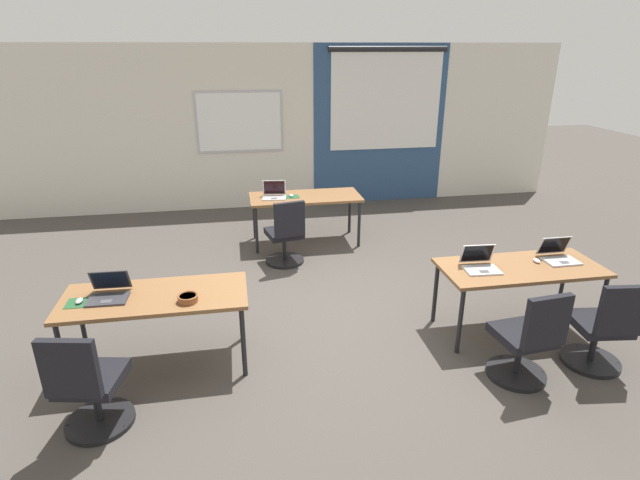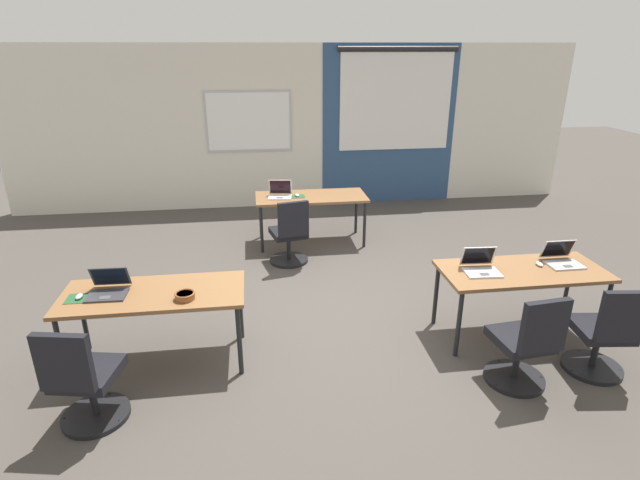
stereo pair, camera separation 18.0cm
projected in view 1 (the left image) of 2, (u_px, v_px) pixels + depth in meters
The scene contains 19 objects.
ground_plane at pixel (335, 315), 5.45m from camera, with size 24.00×24.00×0.00m.
back_wall_assembly at pixel (291, 127), 8.78m from camera, with size 10.00×0.27×2.80m.
desk_near_left at pixel (156, 301), 4.37m from camera, with size 1.60×0.70×0.72m.
desk_near_right at pixel (520, 272), 4.94m from camera, with size 1.60×0.70×0.72m.
desk_far_center at pixel (305, 200), 7.22m from camera, with size 1.60×0.70×0.72m.
laptop_far_left at pixel (274, 194), 7.11m from camera, with size 0.36×0.31×0.24m.
mousepad_far_left at pixel (291, 197), 7.16m from camera, with size 0.22×0.19×0.00m.
mouse_far_left at pixel (291, 195), 7.15m from camera, with size 0.06×0.10×0.03m.
chair_far_left at pixel (286, 238), 6.58m from camera, with size 0.52×0.58×0.92m.
laptop_near_right_end at pixel (559, 256), 5.04m from camera, with size 0.33×0.31×0.22m.
mouse_near_right_end at pixel (537, 261), 5.00m from camera, with size 0.06×0.10×0.03m.
chair_near_right_end at pixel (602, 332), 4.43m from camera, with size 0.52×0.56×0.92m.
laptop_near_left_end at pixel (109, 292), 4.29m from camera, with size 0.34×0.33×0.22m.
mousepad_near_left_end at pixel (80, 303), 4.22m from camera, with size 0.22×0.19×0.00m.
mouse_near_left_end at pixel (79, 301), 4.21m from camera, with size 0.06×0.10×0.03m.
chair_near_left_end at pixel (89, 389), 3.69m from camera, with size 0.52×0.57×0.92m.
laptop_near_right_inner at pixel (480, 264), 4.84m from camera, with size 0.35×0.33×0.23m.
chair_near_right_inner at pixel (527, 344), 4.26m from camera, with size 0.52×0.56×0.92m.
snack_bowl at pixel (188, 298), 4.23m from camera, with size 0.18×0.18×0.06m.
Camera 1 is at (-0.99, -4.66, 2.77)m, focal length 27.86 mm.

